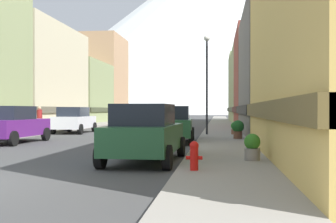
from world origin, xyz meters
TOP-DOWN VIEW (x-y plane):
  - sidewalk_left at (-6.25, 35.00)m, footprint 2.50×100.00m
  - sidewalk_right at (6.25, 35.00)m, footprint 2.50×100.00m
  - storefront_left_2 at (-11.30, 28.07)m, footprint 7.90×12.81m
  - storefront_left_3 at (-11.69, 40.10)m, footprint 8.68×10.11m
  - storefront_left_4 at (-11.42, 49.63)m, footprint 8.13×8.87m
  - storefront_right_1 at (11.45, 17.88)m, footprint 8.20×11.07m
  - storefront_right_2 at (11.30, 28.53)m, footprint 7.89×9.49m
  - storefront_right_3 at (10.54, 39.55)m, footprint 6.39×12.32m
  - storefront_right_4 at (10.54, 50.77)m, footprint 6.38×9.54m
  - car_left_1 at (-3.80, 11.14)m, footprint 2.16×4.44m
  - car_left_2 at (-3.80, 19.79)m, footprint 2.17×4.45m
  - car_right_0 at (3.80, 4.80)m, footprint 2.15×4.44m
  - car_right_1 at (3.80, 12.52)m, footprint 2.24×4.48m
  - fire_hydrant_near at (5.45, 2.25)m, footprint 0.40×0.22m
  - potted_plant_0 at (7.00, 13.37)m, footprint 0.62×0.62m
  - potted_plant_1 at (7.00, 17.10)m, footprint 0.48×0.48m
  - potted_plant_2 at (7.00, 4.44)m, footprint 0.47×0.47m
  - pedestrian_0 at (-6.25, 19.69)m, footprint 0.36×0.36m
  - streetlamp_right at (5.35, 16.85)m, footprint 0.36×0.36m
  - mountain_backdrop at (25.71, 260.00)m, footprint 295.21×295.21m

SIDE VIEW (x-z plane):
  - sidewalk_left at x=-6.25m, z-range 0.00..0.15m
  - sidewalk_right at x=6.25m, z-range 0.00..0.15m
  - fire_hydrant_near at x=5.45m, z-range 0.17..0.88m
  - potted_plant_1 at x=7.00m, z-range 0.16..0.89m
  - potted_plant_2 at x=7.00m, z-range 0.15..0.92m
  - potted_plant_0 at x=7.00m, z-range 0.21..1.13m
  - car_left_1 at x=-3.80m, z-range 0.01..1.79m
  - car_left_2 at x=-3.80m, z-range 0.01..1.79m
  - car_right_0 at x=3.80m, z-range 0.01..1.79m
  - car_right_1 at x=3.80m, z-range 0.01..1.79m
  - pedestrian_0 at x=-6.25m, z-range 0.09..1.77m
  - storefront_left_3 at x=-11.69m, z-range -0.14..7.13m
  - storefront_right_1 at x=11.45m, z-range -0.14..7.45m
  - storefront_right_3 at x=10.54m, z-range -0.15..8.10m
  - streetlamp_right at x=5.35m, z-range 1.06..6.92m
  - storefront_right_2 at x=11.30m, z-range -0.15..8.16m
  - storefront_right_4 at x=10.54m, z-range -0.16..8.97m
  - storefront_left_2 at x=-11.30m, z-range -0.16..9.01m
  - storefront_left_4 at x=-11.42m, z-range -0.18..11.74m
  - mountain_backdrop at x=25.71m, z-range 0.00..120.00m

